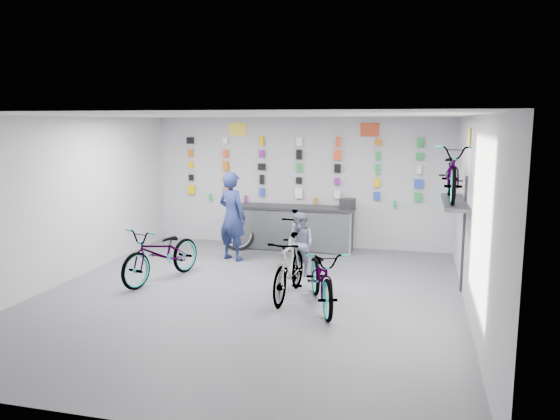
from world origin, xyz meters
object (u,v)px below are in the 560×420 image
(clerk, at_px, (232,216))
(bike_left, at_px, (162,253))
(counter, at_px, (295,228))
(customer, at_px, (300,244))
(bike_right, at_px, (322,277))
(bike_service, at_px, (295,238))
(bike_center, at_px, (289,267))

(clerk, bearing_deg, bike_left, 89.87)
(bike_left, bearing_deg, counter, 75.46)
(bike_left, distance_m, customer, 2.57)
(bike_right, distance_m, bike_service, 2.70)
(bike_left, height_order, clerk, clerk)
(bike_right, bearing_deg, bike_center, 133.80)
(counter, xyz_separation_m, customer, (0.57, -2.08, 0.12))
(bike_center, height_order, clerk, clerk)
(counter, distance_m, bike_left, 3.54)
(bike_left, relative_size, bike_service, 1.10)
(bike_service, height_order, customer, customer)
(bike_right, height_order, customer, customer)
(counter, relative_size, customer, 2.22)
(bike_center, bearing_deg, bike_right, -24.61)
(bike_left, xyz_separation_m, bike_right, (3.10, -0.72, -0.02))
(bike_service, bearing_deg, bike_left, -151.83)
(customer, bearing_deg, bike_center, -55.03)
(bike_left, xyz_separation_m, bike_service, (2.09, 1.79, 0.02))
(counter, relative_size, bike_center, 1.54)
(bike_right, relative_size, clerk, 1.01)
(bike_left, relative_size, bike_center, 1.12)
(customer, bearing_deg, clerk, -176.20)
(counter, xyz_separation_m, bike_left, (-1.81, -3.04, 0.03))
(bike_service, bearing_deg, counter, 89.94)
(counter, distance_m, clerk, 1.71)
(bike_center, relative_size, customer, 1.45)
(bike_center, height_order, bike_right, bike_center)
(clerk, bearing_deg, customer, 175.79)
(bike_center, relative_size, bike_service, 0.98)
(clerk, height_order, customer, clerk)
(counter, distance_m, bike_service, 1.28)
(bike_right, xyz_separation_m, clerk, (-2.36, 2.50, 0.44))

